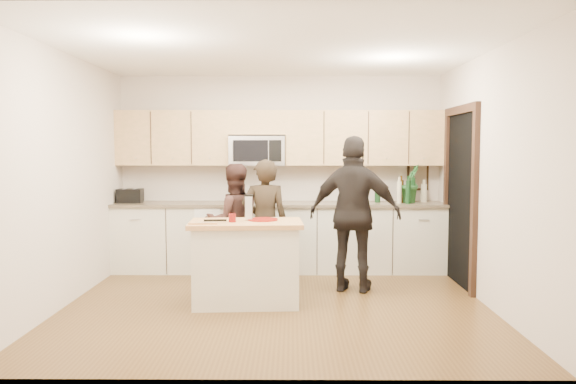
{
  "coord_description": "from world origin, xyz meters",
  "views": [
    {
      "loc": [
        0.17,
        -5.96,
        1.67
      ],
      "look_at": [
        0.12,
        0.35,
        1.19
      ],
      "focal_mm": 35.0,
      "sensor_mm": 36.0,
      "label": 1
    }
  ],
  "objects_px": {
    "woman_left": "(265,223)",
    "woman_right": "(355,214)",
    "toaster": "(130,196)",
    "woman_center": "(234,222)",
    "island": "(246,262)"
  },
  "relations": [
    {
      "from": "toaster",
      "to": "woman_center",
      "type": "height_order",
      "value": "woman_center"
    },
    {
      "from": "woman_left",
      "to": "woman_center",
      "type": "xyz_separation_m",
      "value": [
        -0.41,
        0.29,
        -0.03
      ]
    },
    {
      "from": "toaster",
      "to": "woman_left",
      "type": "height_order",
      "value": "woman_left"
    },
    {
      "from": "island",
      "to": "woman_right",
      "type": "xyz_separation_m",
      "value": [
        1.23,
        0.55,
        0.46
      ]
    },
    {
      "from": "island",
      "to": "woman_left",
      "type": "bearing_deg",
      "value": 75.57
    },
    {
      "from": "woman_left",
      "to": "woman_right",
      "type": "height_order",
      "value": "woman_right"
    },
    {
      "from": "woman_right",
      "to": "toaster",
      "type": "bearing_deg",
      "value": -5.12
    },
    {
      "from": "woman_left",
      "to": "island",
      "type": "bearing_deg",
      "value": 75.95
    },
    {
      "from": "island",
      "to": "woman_center",
      "type": "distance_m",
      "value": 1.18
    },
    {
      "from": "island",
      "to": "toaster",
      "type": "bearing_deg",
      "value": 132.89
    },
    {
      "from": "island",
      "to": "woman_right",
      "type": "bearing_deg",
      "value": 20.88
    },
    {
      "from": "woman_left",
      "to": "woman_center",
      "type": "height_order",
      "value": "woman_left"
    },
    {
      "from": "toaster",
      "to": "woman_right",
      "type": "height_order",
      "value": "woman_right"
    },
    {
      "from": "toaster",
      "to": "woman_center",
      "type": "xyz_separation_m",
      "value": [
        1.47,
        -0.54,
        -0.29
      ]
    },
    {
      "from": "island",
      "to": "woman_left",
      "type": "relative_size",
      "value": 0.8
    }
  ]
}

